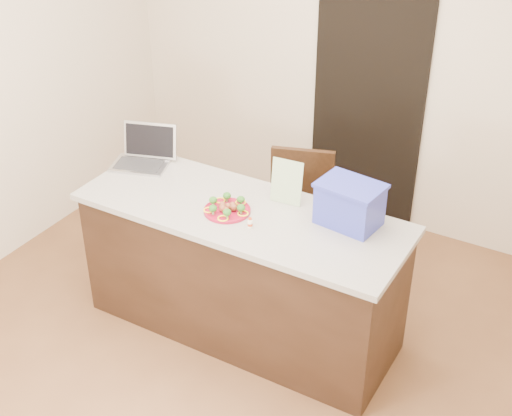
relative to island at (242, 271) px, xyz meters
The scene contains 16 objects.
ground 0.53m from the island, 90.00° to the right, with size 4.00×4.00×0.00m, color brown.
room_shell 1.18m from the island, 90.00° to the right, with size 4.00×4.00×4.00m.
doorway 1.81m from the island, 86.69° to the left, with size 0.90×0.02×2.00m, color black.
island is the anchor object (origin of this frame).
plate 0.48m from the island, 135.66° to the right, with size 0.28×0.28×0.02m.
meatballs 0.50m from the island, 131.78° to the right, with size 0.12×0.11×0.04m.
broccoli 0.52m from the island, 135.66° to the right, with size 0.24×0.22×0.04m.
pepper_rings 0.49m from the island, 135.66° to the right, with size 0.27×0.28×0.01m.
napkin 0.47m from the island, 120.91° to the right, with size 0.15×0.15×0.01m, color silver.
fork 0.48m from the island, 131.59° to the right, with size 0.08×0.15×0.00m.
knife 0.48m from the island, 103.50° to the right, with size 0.08×0.20×0.01m.
yogurt_bottle 0.52m from the island, 44.18° to the right, with size 0.03×0.03×0.06m.
laptop 1.05m from the island, 167.15° to the left, with size 0.43×0.40×0.26m.
leaflet 0.67m from the island, 48.38° to the left, with size 0.20×0.00×0.29m, color silver.
blue_box 0.88m from the island, 16.63° to the left, with size 0.40×0.31×0.26m.
chair 0.68m from the island, 87.99° to the left, with size 0.56×0.57×0.99m.
Camera 1 is at (1.91, -2.88, 3.18)m, focal length 50.00 mm.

